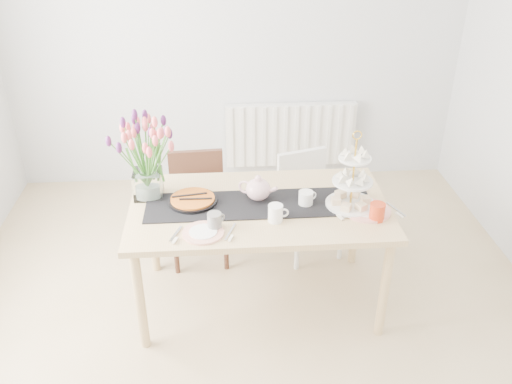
{
  "coord_description": "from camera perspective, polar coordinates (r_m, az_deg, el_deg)",
  "views": [
    {
      "loc": [
        -0.15,
        -2.42,
        2.47
      ],
      "look_at": [
        0.05,
        0.4,
        0.87
      ],
      "focal_mm": 38.0,
      "sensor_mm": 36.0,
      "label": 1
    }
  ],
  "objects": [
    {
      "name": "room_shell",
      "position": [
        2.69,
        -0.51,
        3.75
      ],
      "size": [
        4.5,
        4.5,
        4.5
      ],
      "color": "tan",
      "rests_on": "ground"
    },
    {
      "name": "mug_grey",
      "position": [
        3.11,
        -4.38,
        -3.06
      ],
      "size": [
        0.12,
        0.12,
        0.1
      ],
      "primitive_type": "cylinder",
      "rotation": [
        0.0,
        0.0,
        0.67
      ],
      "color": "slate",
      "rests_on": "dining_table"
    },
    {
      "name": "plate_right",
      "position": [
        3.35,
        11.59,
        -1.88
      ],
      "size": [
        0.37,
        0.37,
        0.01
      ],
      "primitive_type": "cylinder",
      "rotation": [
        0.0,
        0.0,
        0.38
      ],
      "color": "white",
      "rests_on": "dining_table"
    },
    {
      "name": "teapot",
      "position": [
        3.36,
        0.23,
        0.28
      ],
      "size": [
        0.31,
        0.29,
        0.16
      ],
      "primitive_type": null,
      "rotation": [
        0.0,
        0.0,
        -0.43
      ],
      "color": "white",
      "rests_on": "dining_table"
    },
    {
      "name": "chair_white",
      "position": [
        4.07,
        5.3,
        -0.43
      ],
      "size": [
        0.49,
        0.49,
        0.77
      ],
      "rotation": [
        0.0,
        0.0,
        0.29
      ],
      "color": "white",
      "rests_on": "ground"
    },
    {
      "name": "mug_white",
      "position": [
        3.17,
        2.06,
        -2.25
      ],
      "size": [
        0.09,
        0.09,
        0.1
      ],
      "primitive_type": "cylinder",
      "rotation": [
        0.0,
        0.0,
        0.02
      ],
      "color": "white",
      "rests_on": "dining_table"
    },
    {
      "name": "dining_table",
      "position": [
        3.39,
        0.35,
        -2.46
      ],
      "size": [
        1.6,
        0.9,
        0.75
      ],
      "color": "tan",
      "rests_on": "ground"
    },
    {
      "name": "radiator",
      "position": [
        5.07,
        3.63,
        6.05
      ],
      "size": [
        1.2,
        0.08,
        0.6
      ],
      "primitive_type": "cube",
      "color": "white",
      "rests_on": "room_shell"
    },
    {
      "name": "cream_jug",
      "position": [
        3.34,
        5.26,
        -0.67
      ],
      "size": [
        0.12,
        0.12,
        0.09
      ],
      "primitive_type": "cylinder",
      "rotation": [
        0.0,
        0.0,
        0.43
      ],
      "color": "white",
      "rests_on": "dining_table"
    },
    {
      "name": "cake_stand",
      "position": [
        3.32,
        10.07,
        0.44
      ],
      "size": [
        0.31,
        0.31,
        0.45
      ],
      "rotation": [
        0.0,
        0.0,
        -0.4
      ],
      "color": "gold",
      "rests_on": "dining_table"
    },
    {
      "name": "chair_brown",
      "position": [
        4.01,
        -6.14,
        -0.7
      ],
      "size": [
        0.42,
        0.42,
        0.8
      ],
      "rotation": [
        0.0,
        0.0,
        0.06
      ],
      "color": "#371D14",
      "rests_on": "ground"
    },
    {
      "name": "tulip_vase",
      "position": [
        3.35,
        -11.72,
        4.78
      ],
      "size": [
        0.64,
        0.64,
        0.54
      ],
      "rotation": [
        0.0,
        0.0,
        -0.37
      ],
      "color": "silver",
      "rests_on": "dining_table"
    },
    {
      "name": "table_runner",
      "position": [
        3.35,
        0.35,
        -1.29
      ],
      "size": [
        1.4,
        0.35,
        0.01
      ],
      "primitive_type": "cube",
      "color": "black",
      "rests_on": "dining_table"
    },
    {
      "name": "mug_orange",
      "position": [
        3.26,
        12.64,
        -2.05
      ],
      "size": [
        0.12,
        0.12,
        0.11
      ],
      "primitive_type": "cylinder",
      "rotation": [
        0.0,
        0.0,
        1.1
      ],
      "color": "red",
      "rests_on": "dining_table"
    },
    {
      "name": "plate_left",
      "position": [
        3.09,
        -5.58,
        -4.29
      ],
      "size": [
        0.31,
        0.31,
        0.01
      ],
      "primitive_type": "cylinder",
      "rotation": [
        0.0,
        0.0,
        -0.35
      ],
      "color": "white",
      "rests_on": "dining_table"
    },
    {
      "name": "tart_tin",
      "position": [
        3.38,
        -6.67,
        -0.89
      ],
      "size": [
        0.31,
        0.31,
        0.04
      ],
      "rotation": [
        0.0,
        0.0,
        -0.28
      ],
      "color": "black",
      "rests_on": "dining_table"
    }
  ]
}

